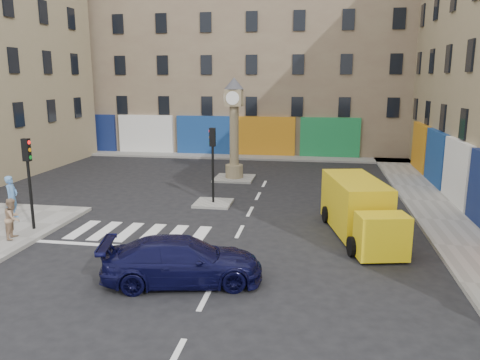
% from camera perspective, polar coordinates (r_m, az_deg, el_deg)
% --- Properties ---
extents(ground, '(120.00, 120.00, 0.00)m').
position_cam_1_polar(ground, '(15.61, -2.49, -10.95)').
color(ground, black).
rests_on(ground, ground).
extents(sidewalk_right, '(2.60, 30.00, 0.15)m').
position_cam_1_polar(sidewalk_right, '(25.44, 22.07, -2.46)').
color(sidewalk_right, gray).
rests_on(sidewalk_right, ground).
extents(sidewalk_far, '(32.00, 2.40, 0.15)m').
position_cam_1_polar(sidewalk_far, '(37.40, -1.53, 2.93)').
color(sidewalk_far, gray).
rests_on(sidewalk_far, ground).
extents(island_near, '(1.80, 1.80, 0.12)m').
position_cam_1_polar(island_near, '(23.40, -3.28, -2.84)').
color(island_near, gray).
rests_on(island_near, ground).
extents(island_far, '(2.40, 2.40, 0.12)m').
position_cam_1_polar(island_far, '(29.12, -0.71, 0.20)').
color(island_far, gray).
rests_on(island_far, ground).
extents(building_far, '(32.00, 10.00, 17.00)m').
position_cam_1_polar(building_far, '(42.67, -0.07, 15.44)').
color(building_far, '#817156').
rests_on(building_far, ground).
extents(traffic_light_left_far, '(0.28, 0.22, 3.70)m').
position_cam_1_polar(traffic_light_left_far, '(20.41, -24.41, 1.21)').
color(traffic_light_left_far, black).
rests_on(traffic_light_left_far, sidewalk_left).
extents(traffic_light_island, '(0.28, 0.22, 3.70)m').
position_cam_1_polar(traffic_light_island, '(22.87, -3.35, 3.30)').
color(traffic_light_island, black).
rests_on(traffic_light_island, island_near).
extents(clock_pillar, '(1.20, 1.20, 6.10)m').
position_cam_1_polar(clock_pillar, '(28.58, -0.73, 7.05)').
color(clock_pillar, '#89775A').
rests_on(clock_pillar, island_far).
extents(navy_sedan, '(5.19, 3.02, 1.41)m').
position_cam_1_polar(navy_sedan, '(14.60, -7.01, -9.73)').
color(navy_sedan, black).
rests_on(navy_sedan, ground).
extents(yellow_van, '(3.02, 6.20, 2.17)m').
position_cam_1_polar(yellow_van, '(19.21, 14.31, -3.44)').
color(yellow_van, yellow).
rests_on(yellow_van, ground).
extents(pedestrian_blue, '(0.53, 0.74, 1.89)m').
position_cam_1_polar(pedestrian_blue, '(22.65, -26.06, -1.89)').
color(pedestrian_blue, '#5486C1').
rests_on(pedestrian_blue, sidewalk_left).
extents(pedestrian_tan, '(0.74, 0.87, 1.58)m').
position_cam_1_polar(pedestrian_tan, '(19.86, -25.96, -4.22)').
color(pedestrian_tan, '#A38264').
rests_on(pedestrian_tan, sidewalk_left).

